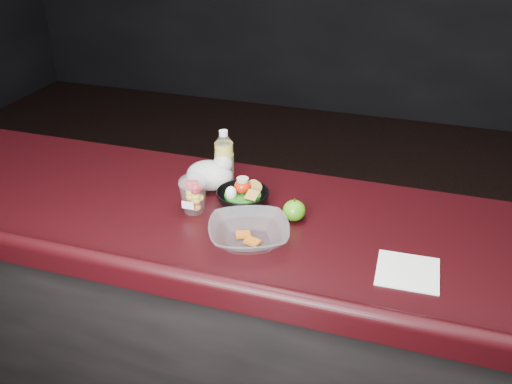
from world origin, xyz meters
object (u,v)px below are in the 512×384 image
lemonade_bottle (224,162)px  snack_bowl (242,197)px  fruit_cup (193,193)px  green_apple (294,211)px  takeout_bowl (249,233)px

lemonade_bottle → snack_bowl: size_ratio=0.89×
fruit_cup → snack_bowl: (0.13, 0.08, -0.03)m
green_apple → lemonade_bottle: bearing=151.1°
fruit_cup → green_apple: (0.31, 0.05, -0.03)m
green_apple → takeout_bowl: bearing=-120.2°
lemonade_bottle → green_apple: size_ratio=2.68×
lemonade_bottle → fruit_cup: lemonade_bottle is taller
takeout_bowl → snack_bowl: bearing=114.4°
lemonade_bottle → takeout_bowl: 0.37m
snack_bowl → lemonade_bottle: bearing=130.8°
green_apple → fruit_cup: bearing=-171.6°
takeout_bowl → lemonade_bottle: bearing=121.6°
lemonade_bottle → green_apple: (0.28, -0.16, -0.05)m
lemonade_bottle → green_apple: lemonade_bottle is taller
lemonade_bottle → snack_bowl: 0.17m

